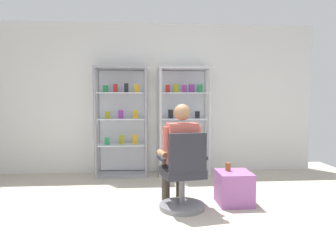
# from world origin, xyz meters

# --- Properties ---
(ground_plane) EXTENTS (7.20, 7.20, 0.00)m
(ground_plane) POSITION_xyz_m (0.00, 0.00, 0.00)
(ground_plane) COLOR #B2A899
(back_wall) EXTENTS (6.00, 0.10, 2.70)m
(back_wall) POSITION_xyz_m (0.00, 3.00, 1.35)
(back_wall) COLOR silver
(back_wall) RESTS_ON ground
(display_cabinet_left) EXTENTS (0.90, 0.45, 1.90)m
(display_cabinet_left) POSITION_xyz_m (-0.55, 2.76, 0.97)
(display_cabinet_left) COLOR gray
(display_cabinet_left) RESTS_ON ground
(display_cabinet_right) EXTENTS (0.90, 0.45, 1.90)m
(display_cabinet_right) POSITION_xyz_m (0.55, 2.76, 0.97)
(display_cabinet_right) COLOR #B7B7BC
(display_cabinet_right) RESTS_ON ground
(office_chair) EXTENTS (0.61, 0.57, 0.96)m
(office_chair) POSITION_xyz_m (0.31, 0.86, 0.39)
(office_chair) COLOR slate
(office_chair) RESTS_ON ground
(seated_shopkeeper) EXTENTS (0.54, 0.61, 1.29)m
(seated_shopkeeper) POSITION_xyz_m (0.28, 1.02, 0.71)
(seated_shopkeeper) COLOR #3F382D
(seated_shopkeeper) RESTS_ON ground
(storage_crate) EXTENTS (0.42, 0.46, 0.42)m
(storage_crate) POSITION_xyz_m (0.99, 1.05, 0.21)
(storage_crate) COLOR #9E599E
(storage_crate) RESTS_ON ground
(tea_glass) EXTENTS (0.07, 0.07, 0.11)m
(tea_glass) POSITION_xyz_m (0.92, 1.11, 0.47)
(tea_glass) COLOR brown
(tea_glass) RESTS_ON storage_crate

